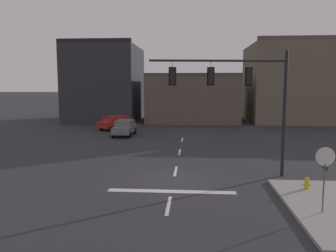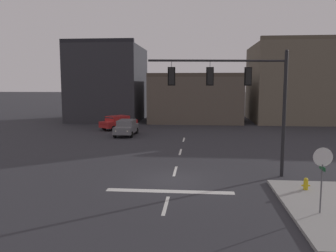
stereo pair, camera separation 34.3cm
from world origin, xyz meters
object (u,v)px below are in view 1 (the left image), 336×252
car_lot_nearside (124,127)px  fire_hydrant (307,185)px  car_lot_middle (116,122)px  signal_mast_near_side (243,90)px  stop_sign (325,164)px

car_lot_nearside → fire_hydrant: 21.88m
car_lot_middle → signal_mast_near_side: bearing=-59.1°
stop_sign → car_lot_middle: bearing=119.3°
car_lot_middle → fire_hydrant: size_ratio=6.12×
stop_sign → fire_hydrant: bearing=83.1°
stop_sign → car_lot_middle: (-14.29, 25.43, -1.29)m
car_lot_nearside → fire_hydrant: car_lot_nearside is taller
signal_mast_near_side → car_lot_middle: bearing=120.9°
fire_hydrant → car_lot_middle: bearing=123.3°
fire_hydrant → signal_mast_near_side: bearing=137.6°
fire_hydrant → stop_sign: bearing=-96.9°
signal_mast_near_side → car_lot_middle: 23.28m
signal_mast_near_side → car_lot_middle: size_ratio=1.68×
stop_sign → car_lot_nearside: (-12.38, 20.89, -1.29)m
stop_sign → car_lot_middle: 29.20m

